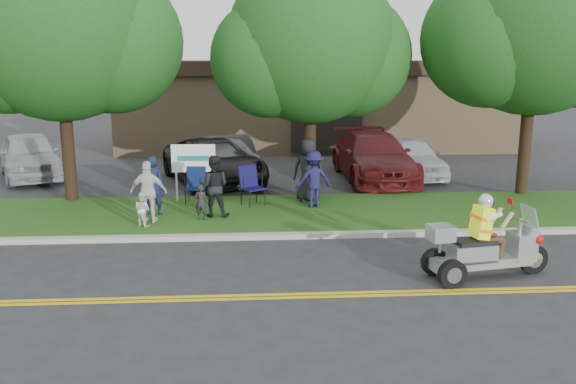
{
  "coord_description": "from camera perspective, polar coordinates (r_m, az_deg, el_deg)",
  "views": [
    {
      "loc": [
        -1.32,
        -10.71,
        4.2
      ],
      "look_at": [
        -0.49,
        2.0,
        1.35
      ],
      "focal_mm": 38.0,
      "sensor_mm": 36.0,
      "label": 1
    }
  ],
  "objects": [
    {
      "name": "parked_car_mid",
      "position": [
        20.59,
        -6.97,
        2.84
      ],
      "size": [
        4.13,
        5.83,
        1.48
      ],
      "primitive_type": "imported",
      "rotation": [
        0.0,
        0.0,
        0.35
      ],
      "color": "black",
      "rests_on": "ground"
    },
    {
      "name": "tree_mid",
      "position": [
        18.04,
        2.29,
        13.34
      ],
      "size": [
        5.88,
        4.8,
        7.05
      ],
      "color": "#332114",
      "rests_on": "ground"
    },
    {
      "name": "commercial_building",
      "position": [
        29.95,
        2.67,
        8.4
      ],
      "size": [
        18.0,
        8.2,
        4.0
      ],
      "color": "#9E7F5B",
      "rests_on": "ground"
    },
    {
      "name": "parked_car_far_right",
      "position": [
        22.06,
        11.48,
        3.23
      ],
      "size": [
        1.89,
        4.2,
        1.4
      ],
      "primitive_type": "imported",
      "rotation": [
        0.0,
        0.0,
        0.06
      ],
      "color": "silver",
      "rests_on": "ground"
    },
    {
      "name": "spectator_adult_left",
      "position": [
        16.32,
        -12.49,
        0.6
      ],
      "size": [
        0.62,
        0.45,
        1.57
      ],
      "primitive_type": "imported",
      "rotation": [
        0.0,
        0.0,
        3.01
      ],
      "color": "#141C39",
      "rests_on": "grass_verge"
    },
    {
      "name": "parked_car_left",
      "position": [
        21.22,
        -5.53,
        3.15
      ],
      "size": [
        2.47,
        4.67,
        1.46
      ],
      "primitive_type": "imported",
      "rotation": [
        0.0,
        0.0,
        0.22
      ],
      "color": "#2E2E31",
      "rests_on": "ground"
    },
    {
      "name": "centerline_near",
      "position": [
        11.04,
        3.47,
        -9.75
      ],
      "size": [
        60.0,
        0.1,
        0.01
      ],
      "primitive_type": "cube",
      "color": "gold",
      "rests_on": "ground"
    },
    {
      "name": "centerline_far",
      "position": [
        11.19,
        3.37,
        -9.44
      ],
      "size": [
        60.0,
        0.1,
        0.01
      ],
      "primitive_type": "cube",
      "color": "gold",
      "rests_on": "ground"
    },
    {
      "name": "business_sign",
      "position": [
        17.63,
        -8.83,
        2.84
      ],
      "size": [
        1.25,
        0.06,
        1.75
      ],
      "color": "silver",
      "rests_on": "ground"
    },
    {
      "name": "parked_car_far_left",
      "position": [
        23.24,
        -23.02,
        3.17
      ],
      "size": [
        3.6,
        5.0,
        1.58
      ],
      "primitive_type": "imported",
      "rotation": [
        0.0,
        0.0,
        0.42
      ],
      "color": "#9FA2A6",
      "rests_on": "ground"
    },
    {
      "name": "trike_scooter",
      "position": [
        12.31,
        17.85,
        -5.1
      ],
      "size": [
        2.56,
        1.02,
        1.68
      ],
      "rotation": [
        0.0,
        0.0,
        0.18
      ],
      "color": "black",
      "rests_on": "ground"
    },
    {
      "name": "tree_right",
      "position": [
        19.64,
        22.25,
        14.12
      ],
      "size": [
        6.86,
        5.6,
        8.07
      ],
      "color": "#332114",
      "rests_on": "ground"
    },
    {
      "name": "tree_left",
      "position": [
        18.47,
        -20.44,
        13.86
      ],
      "size": [
        6.62,
        5.4,
        7.78
      ],
      "color": "#332114",
      "rests_on": "ground"
    },
    {
      "name": "spectator_adult_right",
      "position": [
        15.59,
        -12.92,
        0.01
      ],
      "size": [
        0.95,
        0.47,
        1.56
      ],
      "primitive_type": "imported",
      "rotation": [
        0.0,
        0.0,
        3.05
      ],
      "color": "silver",
      "rests_on": "grass_verge"
    },
    {
      "name": "child_left",
      "position": [
        15.68,
        -8.14,
        -0.94
      ],
      "size": [
        0.36,
        0.27,
        0.91
      ],
      "primitive_type": "imported",
      "rotation": [
        0.0,
        0.0,
        2.98
      ],
      "color": "black",
      "rests_on": "grass_verge"
    },
    {
      "name": "child_right",
      "position": [
        15.34,
        -13.48,
        -1.59
      ],
      "size": [
        0.52,
        0.49,
        0.85
      ],
      "primitive_type": "imported",
      "rotation": [
        0.0,
        0.0,
        2.56
      ],
      "color": "white",
      "rests_on": "grass_verge"
    },
    {
      "name": "curb",
      "position": [
        14.43,
        1.68,
        -4.08
      ],
      "size": [
        60.0,
        0.25,
        0.12
      ],
      "primitive_type": "cube",
      "color": "#A8A89E",
      "rests_on": "ground"
    },
    {
      "name": "parked_car_right",
      "position": [
        21.24,
        8.04,
        3.28
      ],
      "size": [
        2.41,
        5.59,
        1.6
      ],
      "primitive_type": "imported",
      "rotation": [
        0.0,
        0.0,
        0.03
      ],
      "color": "#531315",
      "rests_on": "ground"
    },
    {
      "name": "spectator_chair_a",
      "position": [
        16.82,
        2.4,
        1.23
      ],
      "size": [
        1.1,
        0.76,
        1.56
      ],
      "primitive_type": "imported",
      "rotation": [
        0.0,
        0.0,
        3.33
      ],
      "color": "#171740",
      "rests_on": "grass_verge"
    },
    {
      "name": "grass_verge",
      "position": [
        16.49,
        0.98,
        -1.95
      ],
      "size": [
        60.0,
        4.0,
        0.1
      ],
      "primitive_type": "cube",
      "color": "#2A5115",
      "rests_on": "ground"
    },
    {
      "name": "ground",
      "position": [
        11.58,
        3.11,
        -8.69
      ],
      "size": [
        120.0,
        120.0,
        0.0
      ],
      "primitive_type": "plane",
      "color": "#28282B",
      "rests_on": "ground"
    },
    {
      "name": "lawn_chair_a",
      "position": [
        17.49,
        -8.63,
        0.86
      ],
      "size": [
        0.6,
        0.61,
        1.03
      ],
      "rotation": [
        0.0,
        0.0,
        -0.11
      ],
      "color": "black",
      "rests_on": "grass_verge"
    },
    {
      "name": "spectator_adult_mid",
      "position": [
        15.88,
        -6.95,
        0.55
      ],
      "size": [
        0.85,
        0.7,
        1.61
      ],
      "primitive_type": "imported",
      "rotation": [
        0.0,
        0.0,
        3.02
      ],
      "color": "black",
      "rests_on": "grass_verge"
    },
    {
      "name": "lawn_chair_b",
      "position": [
        17.12,
        -3.53,
        0.87
      ],
      "size": [
        0.81,
        0.81,
        1.1
      ],
      "rotation": [
        0.0,
        0.0,
        0.55
      ],
      "color": "black",
      "rests_on": "grass_verge"
    },
    {
      "name": "spectator_chair_b",
      "position": [
        17.41,
        1.92,
        2.08
      ],
      "size": [
        1.01,
        0.77,
        1.83
      ],
      "primitive_type": "imported",
      "rotation": [
        0.0,
        0.0,
        2.91
      ],
      "color": "black",
      "rests_on": "grass_verge"
    }
  ]
}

